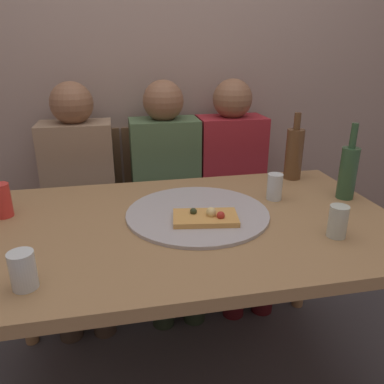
{
  "coord_description": "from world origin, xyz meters",
  "views": [
    {
      "loc": [
        -0.22,
        -1.17,
        1.32
      ],
      "look_at": [
        0.05,
        0.14,
        0.8
      ],
      "focal_mm": 35.1,
      "sensor_mm": 36.0,
      "label": 1
    }
  ],
  "objects_px": {
    "wine_bottle": "(294,153)",
    "guest_in_beanie": "(168,184)",
    "chair_left": "(84,202)",
    "dining_table": "(187,241)",
    "wine_glass": "(23,270)",
    "guest_in_sweater": "(80,190)",
    "pizza_slice_last": "(206,217)",
    "tumbler_far": "(275,187)",
    "pizza_tray": "(198,213)",
    "chair_middle": "(165,196)",
    "guest_by_wall": "(235,180)",
    "chair_right": "(226,192)",
    "beer_bottle": "(348,171)",
    "tumbler_near": "(338,221)",
    "soda_can": "(1,200)"
  },
  "relations": [
    {
      "from": "chair_middle",
      "to": "guest_in_beanie",
      "type": "bearing_deg",
      "value": 90.0
    },
    {
      "from": "wine_glass",
      "to": "guest_in_sweater",
      "type": "relative_size",
      "value": 0.09
    },
    {
      "from": "pizza_tray",
      "to": "chair_right",
      "type": "bearing_deg",
      "value": 66.33
    },
    {
      "from": "tumbler_far",
      "to": "chair_right",
      "type": "relative_size",
      "value": 0.12
    },
    {
      "from": "beer_bottle",
      "to": "guest_in_sweater",
      "type": "distance_m",
      "value": 1.26
    },
    {
      "from": "pizza_tray",
      "to": "chair_left",
      "type": "height_order",
      "value": "chair_left"
    },
    {
      "from": "pizza_slice_last",
      "to": "guest_in_beanie",
      "type": "height_order",
      "value": "guest_in_beanie"
    },
    {
      "from": "pizza_tray",
      "to": "beer_bottle",
      "type": "distance_m",
      "value": 0.63
    },
    {
      "from": "pizza_tray",
      "to": "guest_in_sweater",
      "type": "height_order",
      "value": "guest_in_sweater"
    },
    {
      "from": "pizza_slice_last",
      "to": "guest_in_beanie",
      "type": "distance_m",
      "value": 0.74
    },
    {
      "from": "wine_glass",
      "to": "chair_left",
      "type": "bearing_deg",
      "value": 87.61
    },
    {
      "from": "chair_left",
      "to": "dining_table",
      "type": "bearing_deg",
      "value": 116.7
    },
    {
      "from": "chair_left",
      "to": "guest_in_beanie",
      "type": "xyz_separation_m",
      "value": [
        0.45,
        -0.15,
        0.13
      ]
    },
    {
      "from": "chair_left",
      "to": "soda_can",
      "type": "bearing_deg",
      "value": 72.58
    },
    {
      "from": "wine_glass",
      "to": "guest_in_beanie",
      "type": "height_order",
      "value": "guest_in_beanie"
    },
    {
      "from": "guest_by_wall",
      "to": "beer_bottle",
      "type": "bearing_deg",
      "value": 113.63
    },
    {
      "from": "chair_left",
      "to": "guest_in_sweater",
      "type": "distance_m",
      "value": 0.2
    },
    {
      "from": "chair_left",
      "to": "beer_bottle",
      "type": "bearing_deg",
      "value": 145.16
    },
    {
      "from": "soda_can",
      "to": "pizza_tray",
      "type": "bearing_deg",
      "value": -10.48
    },
    {
      "from": "guest_in_sweater",
      "to": "guest_in_beanie",
      "type": "distance_m",
      "value": 0.45
    },
    {
      "from": "beer_bottle",
      "to": "chair_right",
      "type": "xyz_separation_m",
      "value": [
        -0.26,
        0.76,
        -0.35
      ]
    },
    {
      "from": "pizza_slice_last",
      "to": "pizza_tray",
      "type": "bearing_deg",
      "value": 99.88
    },
    {
      "from": "guest_in_sweater",
      "to": "chair_right",
      "type": "bearing_deg",
      "value": -169.56
    },
    {
      "from": "wine_bottle",
      "to": "pizza_tray",
      "type": "bearing_deg",
      "value": -148.96
    },
    {
      "from": "pizza_slice_last",
      "to": "wine_bottle",
      "type": "distance_m",
      "value": 0.64
    },
    {
      "from": "guest_in_sweater",
      "to": "beer_bottle",
      "type": "bearing_deg",
      "value": 150.89
    },
    {
      "from": "chair_middle",
      "to": "guest_in_sweater",
      "type": "relative_size",
      "value": 0.77
    },
    {
      "from": "guest_in_beanie",
      "to": "pizza_slice_last",
      "type": "bearing_deg",
      "value": 92.6
    },
    {
      "from": "pizza_slice_last",
      "to": "tumbler_far",
      "type": "relative_size",
      "value": 2.27
    },
    {
      "from": "tumbler_near",
      "to": "soda_can",
      "type": "bearing_deg",
      "value": 160.8
    },
    {
      "from": "wine_glass",
      "to": "soda_can",
      "type": "xyz_separation_m",
      "value": [
        -0.16,
        0.47,
        0.01
      ]
    },
    {
      "from": "chair_middle",
      "to": "guest_by_wall",
      "type": "bearing_deg",
      "value": 157.73
    },
    {
      "from": "tumbler_far",
      "to": "chair_middle",
      "type": "height_order",
      "value": "chair_middle"
    },
    {
      "from": "guest_in_beanie",
      "to": "pizza_tray",
      "type": "bearing_deg",
      "value": 91.74
    },
    {
      "from": "soda_can",
      "to": "chair_left",
      "type": "xyz_separation_m",
      "value": [
        0.21,
        0.67,
        -0.3
      ]
    },
    {
      "from": "wine_bottle",
      "to": "tumbler_far",
      "type": "xyz_separation_m",
      "value": [
        -0.18,
        -0.22,
        -0.07
      ]
    },
    {
      "from": "guest_in_sweater",
      "to": "guest_in_beanie",
      "type": "xyz_separation_m",
      "value": [
        0.45,
        0.0,
        0.0
      ]
    },
    {
      "from": "pizza_slice_last",
      "to": "chair_left",
      "type": "xyz_separation_m",
      "value": [
        -0.48,
        0.88,
        -0.26
      ]
    },
    {
      "from": "wine_bottle",
      "to": "chair_left",
      "type": "bearing_deg",
      "value": 153.59
    },
    {
      "from": "tumbler_near",
      "to": "guest_by_wall",
      "type": "height_order",
      "value": "guest_by_wall"
    },
    {
      "from": "chair_left",
      "to": "guest_in_beanie",
      "type": "bearing_deg",
      "value": 161.47
    },
    {
      "from": "wine_bottle",
      "to": "guest_in_beanie",
      "type": "bearing_deg",
      "value": 147.65
    },
    {
      "from": "soda_can",
      "to": "chair_middle",
      "type": "xyz_separation_m",
      "value": [
        0.66,
        0.67,
        -0.3
      ]
    },
    {
      "from": "chair_right",
      "to": "guest_by_wall",
      "type": "height_order",
      "value": "guest_by_wall"
    },
    {
      "from": "chair_left",
      "to": "guest_in_sweater",
      "type": "relative_size",
      "value": 0.77
    },
    {
      "from": "wine_glass",
      "to": "guest_by_wall",
      "type": "height_order",
      "value": "guest_by_wall"
    },
    {
      "from": "dining_table",
      "to": "chair_left",
      "type": "relative_size",
      "value": 1.66
    },
    {
      "from": "pizza_tray",
      "to": "guest_in_sweater",
      "type": "bearing_deg",
      "value": 126.05
    },
    {
      "from": "pizza_tray",
      "to": "pizza_slice_last",
      "type": "distance_m",
      "value": 0.08
    },
    {
      "from": "tumbler_far",
      "to": "guest_in_beanie",
      "type": "distance_m",
      "value": 0.68
    }
  ]
}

